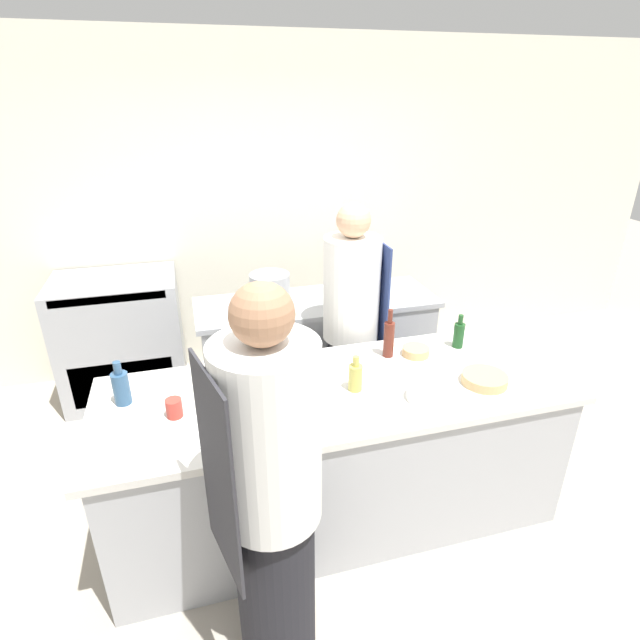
% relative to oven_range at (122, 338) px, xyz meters
% --- Properties ---
extents(ground_plane, '(16.00, 16.00, 0.00)m').
position_rel_oven_range_xyz_m(ground_plane, '(1.30, -1.74, -0.51)').
color(ground_plane, '#A89E8E').
extents(wall_back, '(8.00, 0.06, 2.80)m').
position_rel_oven_range_xyz_m(wall_back, '(1.30, 0.39, 0.89)').
color(wall_back, silver).
rests_on(wall_back, ground_plane).
extents(prep_counter, '(2.59, 0.92, 0.88)m').
position_rel_oven_range_xyz_m(prep_counter, '(1.30, -1.74, -0.07)').
color(prep_counter, '#A8AAAF').
rests_on(prep_counter, ground_plane).
extents(pass_counter, '(1.86, 0.63, 0.88)m').
position_rel_oven_range_xyz_m(pass_counter, '(1.52, -0.51, -0.07)').
color(pass_counter, '#A8AAAF').
rests_on(pass_counter, ground_plane).
extents(oven_range, '(0.95, 0.67, 1.03)m').
position_rel_oven_range_xyz_m(oven_range, '(0.00, 0.00, 0.00)').
color(oven_range, '#A8AAAF').
rests_on(oven_range, ground_plane).
extents(chef_at_prep_near, '(0.45, 0.43, 1.80)m').
position_rel_oven_range_xyz_m(chef_at_prep_near, '(0.80, -2.46, 0.39)').
color(chef_at_prep_near, black).
rests_on(chef_at_prep_near, ground_plane).
extents(chef_at_stove, '(0.39, 0.38, 1.72)m').
position_rel_oven_range_xyz_m(chef_at_stove, '(1.63, -1.00, 0.35)').
color(chef_at_stove, black).
rests_on(chef_at_stove, ground_plane).
extents(bottle_olive_oil, '(0.07, 0.07, 0.22)m').
position_rel_oven_range_xyz_m(bottle_olive_oil, '(2.18, -1.49, 0.46)').
color(bottle_olive_oil, '#19471E').
rests_on(bottle_olive_oil, prep_counter).
extents(bottle_vinegar, '(0.08, 0.08, 0.20)m').
position_rel_oven_range_xyz_m(bottle_vinegar, '(1.39, -1.79, 0.45)').
color(bottle_vinegar, '#B2A84C').
rests_on(bottle_vinegar, prep_counter).
extents(bottle_wine, '(0.06, 0.06, 0.19)m').
position_rel_oven_range_xyz_m(bottle_wine, '(0.70, -1.39, 0.45)').
color(bottle_wine, black).
rests_on(bottle_wine, prep_counter).
extents(bottle_cooking_oil, '(0.06, 0.06, 0.31)m').
position_rel_oven_range_xyz_m(bottle_cooking_oil, '(1.70, -1.48, 0.49)').
color(bottle_cooking_oil, '#5B2319').
rests_on(bottle_cooking_oil, prep_counter).
extents(bottle_sauce, '(0.09, 0.09, 0.24)m').
position_rel_oven_range_xyz_m(bottle_sauce, '(0.19, -1.59, 0.47)').
color(bottle_sauce, '#2D5175').
rests_on(bottle_sauce, prep_counter).
extents(bowl_mixing_large, '(0.25, 0.25, 0.05)m').
position_rel_oven_range_xyz_m(bowl_mixing_large, '(2.10, -1.92, 0.40)').
color(bowl_mixing_large, tan).
rests_on(bowl_mixing_large, prep_counter).
extents(bowl_prep_small, '(0.19, 0.19, 0.06)m').
position_rel_oven_range_xyz_m(bowl_prep_small, '(1.71, -1.97, 0.40)').
color(bowl_prep_small, white).
rests_on(bowl_prep_small, prep_counter).
extents(bowl_ceramic_blue, '(0.16, 0.16, 0.05)m').
position_rel_oven_range_xyz_m(bowl_ceramic_blue, '(1.87, -1.52, 0.40)').
color(bowl_ceramic_blue, tan).
rests_on(bowl_ceramic_blue, prep_counter).
extents(cup, '(0.08, 0.08, 0.10)m').
position_rel_oven_range_xyz_m(cup, '(0.44, -1.78, 0.42)').
color(cup, '#B2382D').
rests_on(cup, prep_counter).
extents(cutting_board, '(0.42, 0.27, 0.01)m').
position_rel_oven_range_xyz_m(cutting_board, '(0.75, -1.94, 0.38)').
color(cutting_board, white).
rests_on(cutting_board, prep_counter).
extents(stockpot, '(0.29, 0.29, 0.26)m').
position_rel_oven_range_xyz_m(stockpot, '(1.15, -0.54, 0.50)').
color(stockpot, '#A8AAAF').
rests_on(stockpot, pass_counter).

